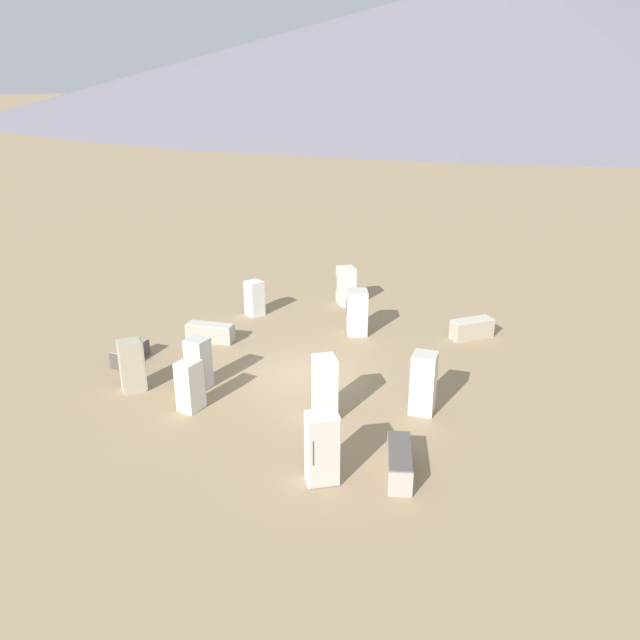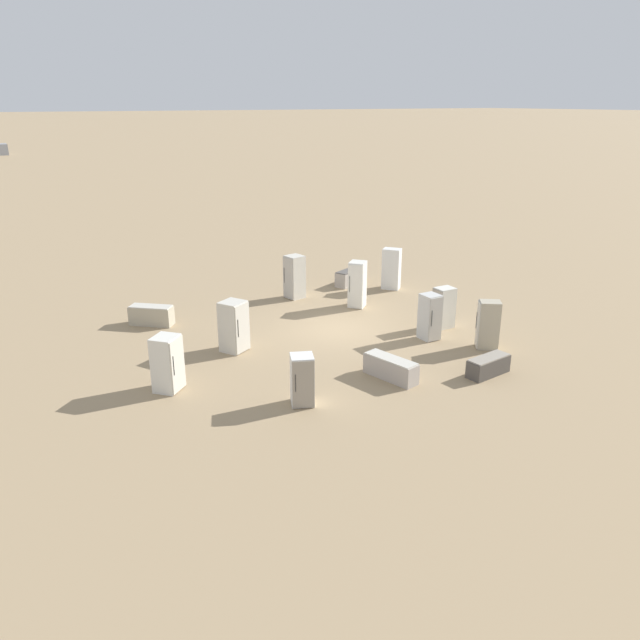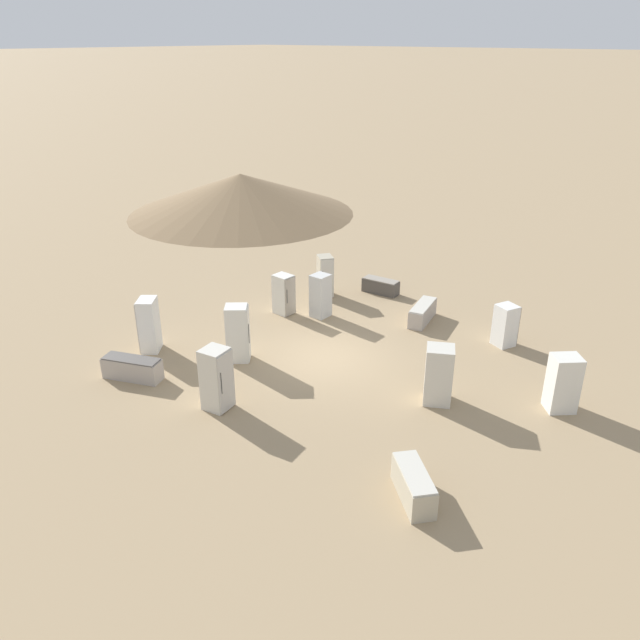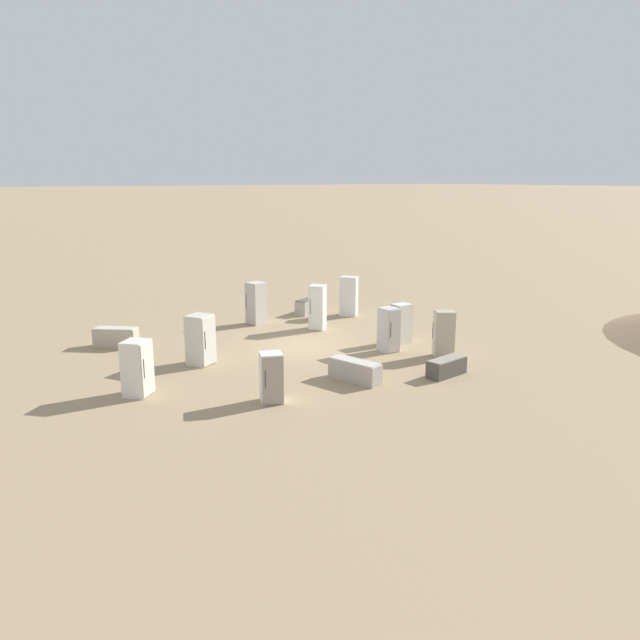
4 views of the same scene
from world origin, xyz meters
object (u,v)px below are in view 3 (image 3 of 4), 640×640
object	(u,v)px
discarded_fridge_5	(563,383)
discarded_fridge_8	(149,325)
discarded_fridge_0	(506,325)
discarded_fridge_1	(423,313)
discarded_fridge_7	(217,379)
discarded_fridge_12	(325,276)
discarded_fridge_3	(321,296)
discarded_fridge_11	(238,333)
discarded_fridge_2	(284,294)
discarded_fridge_10	(414,485)
discarded_fridge_4	(381,286)
discarded_fridge_9	(439,375)
discarded_fridge_6	(132,368)

from	to	relation	value
discarded_fridge_5	discarded_fridge_8	bearing A→B (deg)	160.26
discarded_fridge_0	discarded_fridge_1	distance (m)	3.23
discarded_fridge_7	discarded_fridge_12	xyz separation A→B (m)	(-3.09, 8.56, -0.09)
discarded_fridge_0	discarded_fridge_3	xyz separation A→B (m)	(-6.44, -2.24, 0.10)
discarded_fridge_12	discarded_fridge_0	bearing A→B (deg)	129.97
discarded_fridge_11	discarded_fridge_12	distance (m)	6.32
discarded_fridge_1	discarded_fridge_2	bearing A→B (deg)	-162.19
discarded_fridge_11	discarded_fridge_12	size ratio (longest dim) A/B	1.13
discarded_fridge_2	discarded_fridge_10	bearing A→B (deg)	59.42
discarded_fridge_0	discarded_fridge_5	world-z (taller)	discarded_fridge_5
discarded_fridge_4	discarded_fridge_1	bearing A→B (deg)	-121.92
discarded_fridge_5	discarded_fridge_1	bearing A→B (deg)	113.23
discarded_fridge_2	discarded_fridge_9	world-z (taller)	discarded_fridge_9
discarded_fridge_8	discarded_fridge_12	bearing A→B (deg)	-50.17
discarded_fridge_6	discarded_fridge_9	bearing A→B (deg)	98.50
discarded_fridge_6	discarded_fridge_11	world-z (taller)	discarded_fridge_11
discarded_fridge_7	discarded_fridge_11	size ratio (longest dim) A/B	0.98
discarded_fridge_5	discarded_fridge_7	world-z (taller)	discarded_fridge_7
discarded_fridge_10	discarded_fridge_2	bearing A→B (deg)	-81.59
discarded_fridge_1	discarded_fridge_3	world-z (taller)	discarded_fridge_3
discarded_fridge_3	discarded_fridge_4	size ratio (longest dim) A/B	1.06
discarded_fridge_2	discarded_fridge_3	bearing A→B (deg)	120.28
discarded_fridge_1	discarded_fridge_11	distance (m)	7.25
discarded_fridge_4	discarded_fridge_3	bearing A→B (deg)	166.18
discarded_fridge_0	discarded_fridge_6	xyz separation A→B (m)	(-7.87, -9.70, -0.39)
discarded_fridge_4	discarded_fridge_6	world-z (taller)	discarded_fridge_6
discarded_fridge_0	discarded_fridge_1	size ratio (longest dim) A/B	0.78
discarded_fridge_4	discarded_fridge_12	world-z (taller)	discarded_fridge_12
discarded_fridge_10	discarded_fridge_11	bearing A→B (deg)	-64.64
discarded_fridge_5	discarded_fridge_10	xyz separation A→B (m)	(-1.15, -5.98, -0.47)
discarded_fridge_9	discarded_fridge_11	distance (m)	6.65
discarded_fridge_3	discarded_fridge_12	world-z (taller)	discarded_fridge_12
discarded_fridge_1	discarded_fridge_11	bearing A→B (deg)	-128.92
discarded_fridge_0	discarded_fridge_9	xyz separation A→B (m)	(0.12, -4.72, 0.15)
discarded_fridge_6	discarded_fridge_11	size ratio (longest dim) A/B	1.01
discarded_fridge_2	discarded_fridge_11	xyz separation A→B (m)	(1.47, -3.75, 0.19)
discarded_fridge_3	discarded_fridge_10	bearing A→B (deg)	-38.70
discarded_fridge_5	discarded_fridge_9	xyz separation A→B (m)	(-2.91, -1.92, 0.04)
discarded_fridge_7	discarded_fridge_11	xyz separation A→B (m)	(-1.69, 2.40, 0.02)
discarded_fridge_8	discarded_fridge_10	bearing A→B (deg)	-132.91
discarded_fridge_3	discarded_fridge_12	bearing A→B (deg)	124.46
discarded_fridge_3	discarded_fridge_7	world-z (taller)	discarded_fridge_7
discarded_fridge_4	discarded_fridge_8	bearing A→B (deg)	155.02
discarded_fridge_7	discarded_fridge_8	world-z (taller)	discarded_fridge_7
discarded_fridge_6	discarded_fridge_11	xyz separation A→B (m)	(1.64, 3.00, 0.61)
discarded_fridge_6	discarded_fridge_7	world-z (taller)	discarded_fridge_7
discarded_fridge_7	discarded_fridge_3	bearing A→B (deg)	-174.62
discarded_fridge_0	discarded_fridge_8	world-z (taller)	discarded_fridge_8
discarded_fridge_0	discarded_fridge_9	bearing A→B (deg)	-66.50
discarded_fridge_10	discarded_fridge_6	bearing A→B (deg)	-44.83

